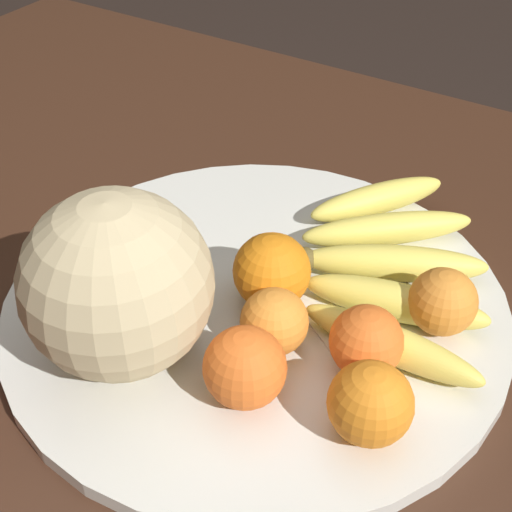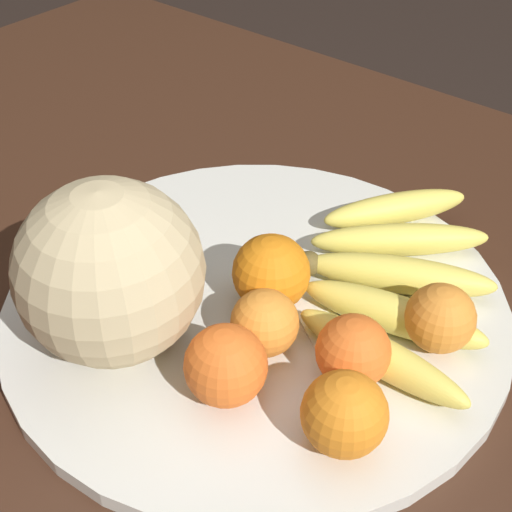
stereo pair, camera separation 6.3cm
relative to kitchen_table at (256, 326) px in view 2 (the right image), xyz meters
name	(u,v)px [view 2 (the right image)]	position (x,y,z in m)	size (l,w,h in m)	color
kitchen_table	(256,326)	(0.00, 0.00, 0.00)	(1.48, 0.94, 0.73)	#3D2316
fruit_bowl	(256,303)	(-0.04, 0.05, 0.10)	(0.47, 0.47, 0.02)	silver
melon	(110,272)	(0.01, 0.17, 0.18)	(0.16, 0.16, 0.16)	#C6B284
banana_bunch	(393,274)	(-0.13, -0.04, 0.12)	(0.24, 0.28, 0.04)	brown
orange_front_left	(226,366)	(-0.10, 0.16, 0.14)	(0.07, 0.07, 0.07)	orange
orange_front_right	(353,351)	(-0.17, 0.08, 0.14)	(0.06, 0.06, 0.06)	orange
orange_mid_center	(344,414)	(-0.20, 0.14, 0.14)	(0.07, 0.07, 0.07)	orange
orange_back_left	(271,273)	(-0.06, 0.05, 0.14)	(0.07, 0.07, 0.07)	orange
orange_back_right	(438,321)	(-0.20, 0.00, 0.14)	(0.06, 0.06, 0.06)	orange
orange_top_small	(265,323)	(-0.09, 0.10, 0.14)	(0.06, 0.06, 0.06)	orange
produce_tag	(321,322)	(-0.11, 0.04, 0.11)	(0.10, 0.08, 0.00)	white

